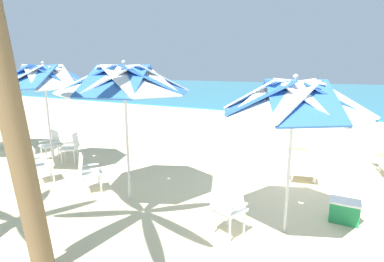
{
  "coord_description": "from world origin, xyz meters",
  "views": [
    {
      "loc": [
        0.87,
        -7.57,
        2.7
      ],
      "look_at": [
        -2.82,
        -0.61,
        1.0
      ],
      "focal_mm": 27.61,
      "sensor_mm": 36.0,
      "label": 1
    }
  ],
  "objects_px": {
    "plastic_chair_2": "(71,146)",
    "plastic_chair_3": "(52,143)",
    "beachgoer_seated": "(250,113)",
    "plastic_chair_5": "(15,132)",
    "beach_umbrella_1": "(124,81)",
    "plastic_chair_1": "(87,170)",
    "sun_lounger_1": "(301,160)",
    "beach_umbrella_2": "(44,78)",
    "cooler_box": "(344,211)",
    "plastic_chair_4": "(40,162)",
    "plastic_chair_0": "(227,207)",
    "beach_umbrella_0": "(294,99)",
    "palm_tree_4": "(5,52)"
  },
  "relations": [
    {
      "from": "beach_umbrella_0",
      "to": "plastic_chair_0",
      "type": "height_order",
      "value": "beach_umbrella_0"
    },
    {
      "from": "beach_umbrella_0",
      "to": "beach_umbrella_2",
      "type": "relative_size",
      "value": 0.91
    },
    {
      "from": "plastic_chair_3",
      "to": "beachgoer_seated",
      "type": "distance_m",
      "value": 10.27
    },
    {
      "from": "cooler_box",
      "to": "beachgoer_seated",
      "type": "xyz_separation_m",
      "value": [
        -4.76,
        9.8,
        0.09
      ]
    },
    {
      "from": "sun_lounger_1",
      "to": "beachgoer_seated",
      "type": "height_order",
      "value": "beachgoer_seated"
    },
    {
      "from": "plastic_chair_2",
      "to": "beachgoer_seated",
      "type": "distance_m",
      "value": 10.03
    },
    {
      "from": "plastic_chair_5",
      "to": "cooler_box",
      "type": "bearing_deg",
      "value": -2.27
    },
    {
      "from": "plastic_chair_1",
      "to": "beachgoer_seated",
      "type": "distance_m",
      "value": 11.01
    },
    {
      "from": "plastic_chair_4",
      "to": "plastic_chair_0",
      "type": "bearing_deg",
      "value": -0.8
    },
    {
      "from": "plastic_chair_1",
      "to": "plastic_chair_3",
      "type": "height_order",
      "value": "same"
    },
    {
      "from": "plastic_chair_1",
      "to": "beachgoer_seated",
      "type": "xyz_separation_m",
      "value": [
        0.27,
        11.0,
        -0.2
      ]
    },
    {
      "from": "plastic_chair_1",
      "to": "plastic_chair_5",
      "type": "bearing_deg",
      "value": 162.91
    },
    {
      "from": "beachgoer_seated",
      "to": "plastic_chair_4",
      "type": "bearing_deg",
      "value": -98.71
    },
    {
      "from": "cooler_box",
      "to": "beach_umbrella_1",
      "type": "bearing_deg",
      "value": -164.92
    },
    {
      "from": "plastic_chair_1",
      "to": "sun_lounger_1",
      "type": "bearing_deg",
      "value": 42.86
    },
    {
      "from": "plastic_chair_1",
      "to": "palm_tree_4",
      "type": "distance_m",
      "value": 3.69
    },
    {
      "from": "plastic_chair_5",
      "to": "beachgoer_seated",
      "type": "xyz_separation_m",
      "value": [
        5.5,
        9.4,
        -0.2
      ]
    },
    {
      "from": "beach_umbrella_1",
      "to": "beachgoer_seated",
      "type": "relative_size",
      "value": 3.07
    },
    {
      "from": "beach_umbrella_0",
      "to": "beach_umbrella_2",
      "type": "height_order",
      "value": "beach_umbrella_2"
    },
    {
      "from": "beach_umbrella_0",
      "to": "plastic_chair_4",
      "type": "height_order",
      "value": "beach_umbrella_0"
    },
    {
      "from": "beach_umbrella_2",
      "to": "plastic_chair_5",
      "type": "height_order",
      "value": "beach_umbrella_2"
    },
    {
      "from": "plastic_chair_3",
      "to": "palm_tree_4",
      "type": "xyz_separation_m",
      "value": [
        4.32,
        -3.57,
        2.37
      ]
    },
    {
      "from": "plastic_chair_3",
      "to": "plastic_chair_5",
      "type": "height_order",
      "value": "same"
    },
    {
      "from": "sun_lounger_1",
      "to": "palm_tree_4",
      "type": "xyz_separation_m",
      "value": [
        -2.39,
        -6.01,
        2.58
      ]
    },
    {
      "from": "plastic_chair_3",
      "to": "beach_umbrella_2",
      "type": "bearing_deg",
      "value": -36.63
    },
    {
      "from": "plastic_chair_2",
      "to": "plastic_chair_3",
      "type": "bearing_deg",
      "value": -178.23
    },
    {
      "from": "plastic_chair_3",
      "to": "cooler_box",
      "type": "bearing_deg",
      "value": 0.0
    },
    {
      "from": "plastic_chair_5",
      "to": "beach_umbrella_2",
      "type": "bearing_deg",
      "value": -16.49
    },
    {
      "from": "cooler_box",
      "to": "plastic_chair_2",
      "type": "bearing_deg",
      "value": 179.79
    },
    {
      "from": "beach_umbrella_0",
      "to": "plastic_chair_2",
      "type": "xyz_separation_m",
      "value": [
        -6.11,
        0.86,
        -1.73
      ]
    },
    {
      "from": "plastic_chair_1",
      "to": "plastic_chair_2",
      "type": "relative_size",
      "value": 1.0
    },
    {
      "from": "plastic_chair_5",
      "to": "sun_lounger_1",
      "type": "relative_size",
      "value": 0.39
    },
    {
      "from": "beach_umbrella_0",
      "to": "plastic_chair_4",
      "type": "bearing_deg",
      "value": -174.9
    },
    {
      "from": "plastic_chair_4",
      "to": "sun_lounger_1",
      "type": "height_order",
      "value": "plastic_chair_4"
    },
    {
      "from": "plastic_chair_3",
      "to": "cooler_box",
      "type": "height_order",
      "value": "plastic_chair_3"
    },
    {
      "from": "plastic_chair_1",
      "to": "sun_lounger_1",
      "type": "relative_size",
      "value": 0.39
    },
    {
      "from": "beach_umbrella_0",
      "to": "plastic_chair_1",
      "type": "distance_m",
      "value": 4.52
    },
    {
      "from": "plastic_chair_3",
      "to": "beach_umbrella_1",
      "type": "bearing_deg",
      "value": -15.63
    },
    {
      "from": "beach_umbrella_2",
      "to": "palm_tree_4",
      "type": "distance_m",
      "value": 4.73
    },
    {
      "from": "beach_umbrella_1",
      "to": "plastic_chair_0",
      "type": "bearing_deg",
      "value": -8.22
    },
    {
      "from": "plastic_chair_3",
      "to": "cooler_box",
      "type": "relative_size",
      "value": 1.73
    },
    {
      "from": "plastic_chair_2",
      "to": "beachgoer_seated",
      "type": "relative_size",
      "value": 0.94
    },
    {
      "from": "beach_umbrella_1",
      "to": "plastic_chair_1",
      "type": "bearing_deg",
      "value": -172.81
    },
    {
      "from": "plastic_chair_1",
      "to": "plastic_chair_2",
      "type": "xyz_separation_m",
      "value": [
        -1.96,
        1.23,
        0.0
      ]
    },
    {
      "from": "plastic_chair_0",
      "to": "beach_umbrella_2",
      "type": "distance_m",
      "value": 5.8
    },
    {
      "from": "cooler_box",
      "to": "beach_umbrella_2",
      "type": "bearing_deg",
      "value": -175.7
    },
    {
      "from": "plastic_chair_2",
      "to": "sun_lounger_1",
      "type": "height_order",
      "value": "plastic_chair_2"
    },
    {
      "from": "sun_lounger_1",
      "to": "palm_tree_4",
      "type": "bearing_deg",
      "value": -111.64
    },
    {
      "from": "cooler_box",
      "to": "plastic_chair_1",
      "type": "bearing_deg",
      "value": -166.53
    },
    {
      "from": "plastic_chair_1",
      "to": "plastic_chair_2",
      "type": "height_order",
      "value": "same"
    }
  ]
}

